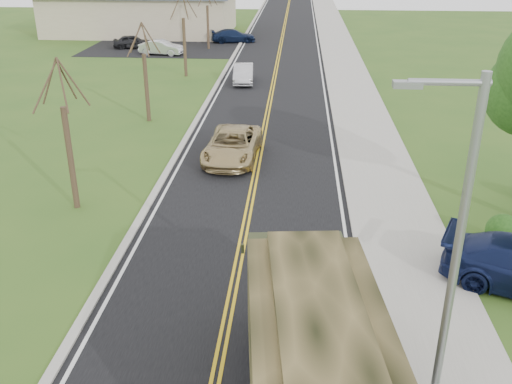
# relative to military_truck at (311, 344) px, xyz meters

# --- Properties ---
(road) EXTENTS (8.00, 120.00, 0.01)m
(road) POSITION_rel_military_truck_xyz_m (-2.27, 40.54, -2.13)
(road) COLOR black
(road) RESTS_ON ground
(curb_right) EXTENTS (0.30, 120.00, 0.12)m
(curb_right) POSITION_rel_military_truck_xyz_m (1.88, 40.54, -2.07)
(curb_right) COLOR #9E998E
(curb_right) RESTS_ON ground
(sidewalk_right) EXTENTS (3.20, 120.00, 0.10)m
(sidewalk_right) POSITION_rel_military_truck_xyz_m (3.63, 40.54, -2.08)
(sidewalk_right) COLOR #9E998E
(sidewalk_right) RESTS_ON ground
(curb_left) EXTENTS (0.30, 120.00, 0.10)m
(curb_left) POSITION_rel_military_truck_xyz_m (-6.42, 40.54, -2.08)
(curb_left) COLOR #9E998E
(curb_left) RESTS_ON ground
(street_light) EXTENTS (1.65, 0.22, 8.00)m
(street_light) POSITION_rel_military_truck_xyz_m (2.63, 0.04, 2.30)
(street_light) COLOR gray
(street_light) RESTS_ON ground
(bare_tree_a) EXTENTS (1.93, 2.26, 6.08)m
(bare_tree_a) POSITION_rel_military_truck_xyz_m (-9.28, 10.54, 0.49)
(bare_tree_a) COLOR #38281C
(bare_tree_a) RESTS_ON ground
(bare_tree_b) EXTENTS (1.83, 2.14, 5.73)m
(bare_tree_b) POSITION_rel_military_truck_xyz_m (-9.28, 22.54, 0.34)
(bare_tree_b) COLOR #38281C
(bare_tree_b) RESTS_ON ground
(bare_tree_c) EXTENTS (2.04, 2.39, 6.42)m
(bare_tree_c) POSITION_rel_military_truck_xyz_m (-9.28, 34.54, 0.64)
(bare_tree_c) COLOR #38281C
(bare_tree_c) RESTS_ON ground
(bare_tree_d) EXTENTS (1.88, 2.20, 5.91)m
(bare_tree_d) POSITION_rel_military_truck_xyz_m (-9.28, 46.54, 0.42)
(bare_tree_d) COLOR #38281C
(bare_tree_d) RESTS_ON ground
(commercial_building) EXTENTS (25.50, 21.50, 5.65)m
(commercial_building) POSITION_rel_military_truck_xyz_m (-18.26, 56.51, 0.55)
(commercial_building) COLOR tan
(commercial_building) RESTS_ON ground
(military_truck) EXTENTS (3.36, 7.69, 3.72)m
(military_truck) POSITION_rel_military_truck_xyz_m (0.00, 0.00, 0.00)
(military_truck) COLOR black
(military_truck) RESTS_ON ground
(suv_champagne) EXTENTS (2.73, 5.43, 1.47)m
(suv_champagne) POSITION_rel_military_truck_xyz_m (-3.56, 16.48, -1.39)
(suv_champagne) COLOR tan
(suv_champagne) RESTS_ON ground
(sedan_silver) EXTENTS (1.73, 4.23, 1.36)m
(sedan_silver) POSITION_rel_military_truck_xyz_m (-4.54, 32.65, -1.45)
(sedan_silver) COLOR #BAB9BF
(sedan_silver) RESTS_ON ground
(lot_car_dark) EXTENTS (4.03, 2.30, 1.29)m
(lot_car_dark) POSITION_rel_military_truck_xyz_m (-16.76, 46.36, -1.49)
(lot_car_dark) COLOR black
(lot_car_dark) RESTS_ON ground
(lot_car_silver) EXTENTS (4.28, 2.06, 1.35)m
(lot_car_silver) POSITION_rel_military_truck_xyz_m (-13.19, 43.19, -1.45)
(lot_car_silver) COLOR silver
(lot_car_silver) RESTS_ON ground
(lot_car_navy) EXTENTS (4.90, 2.83, 1.34)m
(lot_car_navy) POSITION_rel_military_truck_xyz_m (-7.27, 50.54, -1.46)
(lot_car_navy) COLOR #0E1935
(lot_car_navy) RESTS_ON ground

